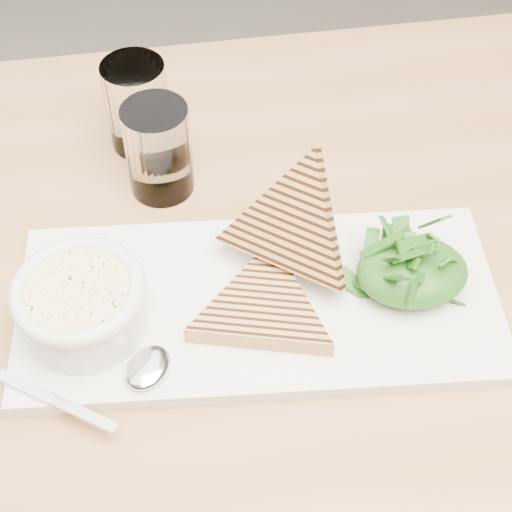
{
  "coord_description": "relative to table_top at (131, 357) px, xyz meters",
  "views": [
    {
      "loc": [
        -0.15,
        -0.29,
        1.3
      ],
      "look_at": [
        -0.1,
        0.15,
        0.77
      ],
      "focal_mm": 55.0,
      "sensor_mm": 36.0,
      "label": 1
    }
  ],
  "objects": [
    {
      "name": "soup",
      "position": [
        -0.03,
        0.02,
        0.08
      ],
      "size": [
        0.09,
        0.09,
        0.01
      ],
      "primitive_type": "cylinder",
      "color": "beige",
      "rests_on": "soup_bowl"
    },
    {
      "name": "spoon_handle",
      "position": [
        -0.06,
        -0.06,
        0.04
      ],
      "size": [
        0.1,
        0.07,
        0.0
      ],
      "primitive_type": "cube",
      "rotation": [
        0.0,
        0.0,
        -0.58
      ],
      "color": "silver",
      "rests_on": "platter"
    },
    {
      "name": "sandwich_flat",
      "position": [
        0.12,
        0.01,
        0.04
      ],
      "size": [
        0.18,
        0.18,
        0.02
      ],
      "primitive_type": null,
      "rotation": [
        0.0,
        0.0,
        -0.24
      ],
      "color": "#B9844D",
      "rests_on": "platter"
    },
    {
      "name": "soup_bowl",
      "position": [
        -0.03,
        0.02,
        0.06
      ],
      "size": [
        0.11,
        0.11,
        0.04
      ],
      "primitive_type": "cylinder",
      "color": "white",
      "rests_on": "platter"
    },
    {
      "name": "glass_near",
      "position": [
        0.04,
        0.19,
        0.07
      ],
      "size": [
        0.07,
        0.07,
        0.1
      ],
      "primitive_type": "cylinder",
      "color": "white",
      "rests_on": "table_top"
    },
    {
      "name": "table_top",
      "position": [
        0.0,
        0.0,
        0.0
      ],
      "size": [
        1.33,
        0.91,
        0.04
      ],
      "primitive_type": "cube",
      "rotation": [
        0.0,
        0.0,
        0.04
      ],
      "color": "#AC7750",
      "rests_on": "ground"
    },
    {
      "name": "arugula_pile",
      "position": [
        0.26,
        0.02,
        0.06
      ],
      "size": [
        0.11,
        0.1,
        0.05
      ],
      "primitive_type": null,
      "color": "#2D691E",
      "rests_on": "platter"
    },
    {
      "name": "platter",
      "position": [
        0.12,
        0.03,
        0.03
      ],
      "size": [
        0.44,
        0.22,
        0.01
      ],
      "primitive_type": "cube",
      "rotation": [
        0.0,
        0.0,
        -0.06
      ],
      "color": "white",
      "rests_on": "table_top"
    },
    {
      "name": "bowl_rim",
      "position": [
        -0.03,
        0.02,
        0.08
      ],
      "size": [
        0.11,
        0.11,
        0.01
      ],
      "primitive_type": "torus",
      "color": "white",
      "rests_on": "soup_bowl"
    },
    {
      "name": "spoon_bowl",
      "position": [
        0.02,
        -0.04,
        0.04
      ],
      "size": [
        0.05,
        0.06,
        0.01
      ],
      "primitive_type": "ellipsoid",
      "rotation": [
        0.0,
        0.0,
        -0.58
      ],
      "color": "silver",
      "rests_on": "platter"
    },
    {
      "name": "glass_far",
      "position": [
        0.02,
        0.26,
        0.07
      ],
      "size": [
        0.07,
        0.07,
        0.1
      ],
      "primitive_type": "cylinder",
      "color": "white",
      "rests_on": "table_top"
    },
    {
      "name": "sandwich_lean",
      "position": [
        0.15,
        0.07,
        0.08
      ],
      "size": [
        0.21,
        0.21,
        0.17
      ],
      "primitive_type": null,
      "rotation": [
        0.92,
        0.0,
        -0.63
      ],
      "color": "#B9844D",
      "rests_on": "sandwich_flat"
    },
    {
      "name": "salad_base",
      "position": [
        0.26,
        0.02,
        0.05
      ],
      "size": [
        0.1,
        0.08,
        0.04
      ],
      "primitive_type": "ellipsoid",
      "color": "#164912",
      "rests_on": "platter"
    }
  ]
}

